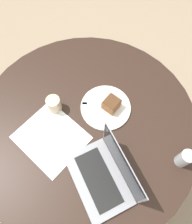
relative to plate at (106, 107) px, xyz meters
name	(u,v)px	position (x,y,z in m)	size (l,w,h in m)	color
ground_plane	(90,156)	(-0.03, -0.13, -0.72)	(12.00, 12.00, 0.00)	gray
dining_table	(87,132)	(-0.03, -0.13, -0.15)	(1.17, 1.17, 0.72)	black
paper_document	(51,137)	(-0.12, -0.30, 0.00)	(0.34, 0.31, 0.00)	white
plate	(106,107)	(0.00, 0.00, 0.00)	(0.27, 0.27, 0.01)	silver
cake_slice	(111,104)	(0.02, 0.02, 0.04)	(0.08, 0.08, 0.07)	brown
fork	(95,104)	(-0.06, -0.02, 0.01)	(0.15, 0.11, 0.00)	silver
coffee_glass	(54,104)	(-0.22, -0.16, 0.04)	(0.07, 0.07, 0.09)	#C6AD89
water_glass	(184,158)	(0.45, -0.02, 0.05)	(0.06, 0.06, 0.11)	silver
laptop	(105,175)	(0.20, -0.30, 0.04)	(0.40, 0.35, 0.23)	gray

